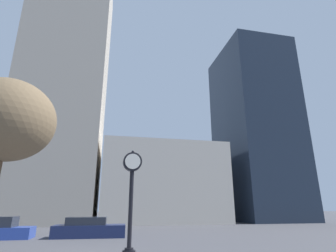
{
  "coord_description": "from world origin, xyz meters",
  "views": [
    {
      "loc": [
        1.57,
        -11.4,
        1.95
      ],
      "look_at": [
        6.35,
        10.8,
        8.95
      ],
      "focal_mm": 28.0,
      "sensor_mm": 36.0,
      "label": 1
    }
  ],
  "objects": [
    {
      "name": "building_tall_tower",
      "position": [
        -5.19,
        24.0,
        18.6
      ],
      "size": [
        10.23,
        12.0,
        37.21
      ],
      "color": "#ADA393",
      "rests_on": "ground_plane"
    },
    {
      "name": "building_storefront_row",
      "position": [
        8.16,
        24.0,
        4.84
      ],
      "size": [
        15.25,
        12.0,
        9.67
      ],
      "color": "beige",
      "rests_on": "ground_plane"
    },
    {
      "name": "car_navy",
      "position": [
        0.36,
        7.95,
        0.54
      ],
      "size": [
        4.71,
        1.97,
        1.29
      ],
      "rotation": [
        0.0,
        0.0,
        -0.05
      ],
      "color": "#19234C",
      "rests_on": "ground_plane"
    },
    {
      "name": "building_glass_modern",
      "position": [
        22.99,
        24.0,
        13.41
      ],
      "size": [
        9.47,
        12.0,
        26.81
      ],
      "color": "#1E2838",
      "rests_on": "ground_plane"
    },
    {
      "name": "bare_tree",
      "position": [
        -2.79,
        0.08,
        5.37
      ],
      "size": [
        3.82,
        3.82,
        7.11
      ],
      "color": "brown",
      "rests_on": "ground_plane"
    },
    {
      "name": "street_clock",
      "position": [
        2.53,
        1.24,
        3.08
      ],
      "size": [
        0.89,
        0.58,
        4.57
      ],
      "color": "black",
      "rests_on": "ground_plane"
    }
  ]
}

